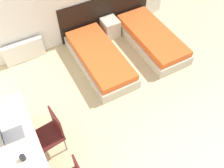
# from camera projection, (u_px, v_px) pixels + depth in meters

# --- Properties ---
(headboard_panel) EXTENTS (2.38, 0.03, 0.95)m
(headboard_panel) POSITION_uv_depth(u_px,v_px,m) (105.00, 14.00, 6.07)
(headboard_panel) COLOR black
(headboard_panel) RESTS_ON ground_plane
(bed_near_window) EXTENTS (0.89, 2.01, 0.38)m
(bed_near_window) POSITION_uv_depth(u_px,v_px,m) (100.00, 59.00, 5.53)
(bed_near_window) COLOR beige
(bed_near_window) RESTS_ON ground_plane
(bed_near_door) EXTENTS (0.89, 2.01, 0.38)m
(bed_near_door) POSITION_uv_depth(u_px,v_px,m) (152.00, 39.00, 5.94)
(bed_near_door) COLOR beige
(bed_near_door) RESTS_ON ground_plane
(nightstand) EXTENTS (0.38, 0.41, 0.45)m
(nightstand) POSITION_uv_depth(u_px,v_px,m) (110.00, 27.00, 6.14)
(nightstand) COLOR beige
(nightstand) RESTS_ON ground_plane
(radiator) EXTENTS (0.91, 0.12, 0.51)m
(radiator) POSITION_uv_depth(u_px,v_px,m) (24.00, 51.00, 5.57)
(radiator) COLOR silver
(radiator) RESTS_ON ground_plane
(desk) EXTENTS (0.60, 2.57, 0.76)m
(desk) POSITION_uv_depth(u_px,v_px,m) (27.00, 168.00, 3.57)
(desk) COLOR beige
(desk) RESTS_ON ground_plane
(chair_near_laptop) EXTENTS (0.47, 0.47, 0.91)m
(chair_near_laptop) POSITION_uv_depth(u_px,v_px,m) (51.00, 132.00, 4.06)
(chair_near_laptop) COLOR #511919
(chair_near_laptop) RESTS_ON ground_plane
(laptop) EXTENTS (0.31, 0.24, 0.32)m
(laptop) POSITION_uv_depth(u_px,v_px,m) (9.00, 134.00, 3.67)
(laptop) COLOR slate
(laptop) RESTS_ON desk
(mug) EXTENTS (0.08, 0.08, 0.09)m
(mug) POSITION_uv_depth(u_px,v_px,m) (23.00, 158.00, 3.47)
(mug) COLOR black
(mug) RESTS_ON desk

